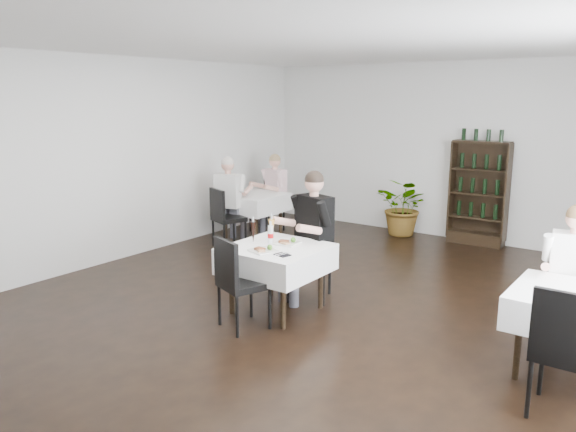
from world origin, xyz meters
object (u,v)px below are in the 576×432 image
object	(u,v)px
main_table	(276,259)
diner_main	(309,226)
potted_tree	(405,207)
wine_shelf	(478,194)

from	to	relation	value
main_table	diner_main	size ratio (longest dim) A/B	0.65
main_table	potted_tree	size ratio (longest dim) A/B	1.01
wine_shelf	potted_tree	size ratio (longest dim) A/B	1.71
main_table	diner_main	world-z (taller)	diner_main
potted_tree	diner_main	world-z (taller)	diner_main
wine_shelf	diner_main	size ratio (longest dim) A/B	1.11
potted_tree	wine_shelf	bearing A→B (deg)	6.23
wine_shelf	potted_tree	world-z (taller)	wine_shelf
main_table	potted_tree	bearing A→B (deg)	94.51
main_table	diner_main	distance (m)	0.62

